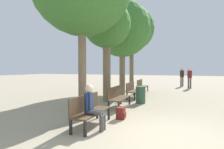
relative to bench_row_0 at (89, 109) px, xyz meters
name	(u,v)px	position (x,y,z in m)	size (l,w,h in m)	color
ground_plane	(164,136)	(2.10, -0.05, -0.50)	(80.00, 80.00, 0.00)	tan
bench_row_0	(89,109)	(0.00, 0.00, 0.00)	(0.50, 1.62, 0.89)	#4C3823
bench_row_1	(118,96)	(0.00, 2.55, 0.00)	(0.50, 1.62, 0.89)	#4C3823
bench_row_2	(132,89)	(0.00, 5.10, 0.00)	(0.50, 1.62, 0.89)	#4C3823
bench_row_3	(141,85)	(0.00, 7.65, 0.00)	(0.50, 1.62, 0.89)	#4C3823
tree_row_1	(107,25)	(-0.95, 3.62, 3.30)	(2.39, 2.39, 5.07)	#7A664C
tree_row_2	(122,29)	(-0.95, 6.20, 3.64)	(3.56, 3.56, 5.95)	#7A664C
tree_row_3	(132,29)	(-0.95, 8.54, 4.17)	(3.39, 3.39, 6.39)	#7A664C
person_seated	(93,106)	(0.24, -0.22, 0.15)	(0.57, 0.32, 1.22)	#4C4C4C
backpack	(121,113)	(0.65, 1.00, -0.31)	(0.28, 0.32, 0.38)	maroon
pedestrian_near	(190,77)	(3.27, 11.33, 0.50)	(0.35, 0.29, 1.74)	#4C4C4C
pedestrian_mid	(182,76)	(2.71, 12.91, 0.49)	(0.35, 0.30, 1.73)	#4C4C4C
trash_bin	(141,95)	(0.72, 3.81, -0.10)	(0.46, 0.46, 0.80)	#2D5138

